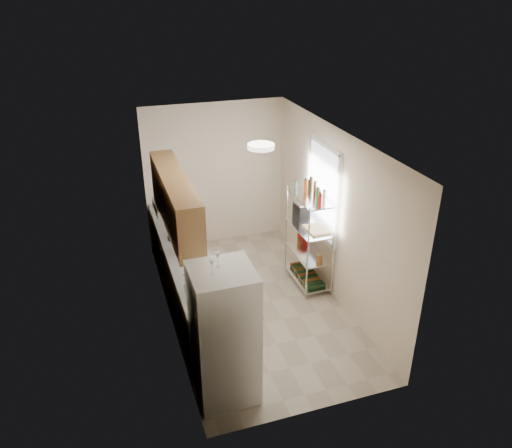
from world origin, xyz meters
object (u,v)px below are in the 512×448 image
(refrigerator, at_px, (224,334))
(espresso_machine, at_px, (301,211))
(frying_pan_large, at_px, (177,237))
(rice_cooker, at_px, (187,245))
(cutting_board, at_px, (317,229))

(refrigerator, height_order, espresso_machine, refrigerator)
(frying_pan_large, distance_m, espresso_machine, 1.97)
(refrigerator, xyz_separation_m, frying_pan_large, (-0.11, 2.35, 0.09))
(rice_cooker, distance_m, frying_pan_large, 0.47)
(refrigerator, distance_m, cutting_board, 2.61)
(refrigerator, distance_m, frying_pan_large, 2.35)
(rice_cooker, bearing_deg, frying_pan_large, 99.42)
(espresso_machine, bearing_deg, rice_cooker, -176.36)
(rice_cooker, relative_size, frying_pan_large, 0.97)
(frying_pan_large, bearing_deg, espresso_machine, -12.23)
(frying_pan_large, bearing_deg, refrigerator, -93.98)
(cutting_board, bearing_deg, rice_cooker, 175.46)
(refrigerator, distance_m, rice_cooker, 1.90)
(cutting_board, bearing_deg, frying_pan_large, 163.33)
(espresso_machine, bearing_deg, cutting_board, -81.75)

